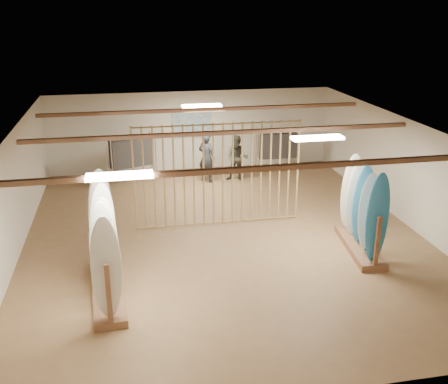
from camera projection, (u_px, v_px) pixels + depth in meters
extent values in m
plane|color=olive|center=(224.00, 236.00, 13.54)|extent=(12.00, 12.00, 0.00)
plane|color=gray|center=(224.00, 129.00, 12.59)|extent=(12.00, 12.00, 0.00)
plane|color=silver|center=(192.00, 131.00, 18.60)|extent=(12.00, 0.00, 12.00)
plane|color=silver|center=(304.00, 317.00, 7.52)|extent=(12.00, 0.00, 12.00)
plane|color=silver|center=(13.00, 198.00, 12.16)|extent=(0.00, 12.00, 12.00)
plane|color=silver|center=(408.00, 173.00, 13.97)|extent=(0.00, 12.00, 12.00)
cube|color=brown|center=(224.00, 133.00, 12.62)|extent=(9.50, 6.12, 0.10)
cube|color=white|center=(224.00, 132.00, 12.61)|extent=(1.20, 0.35, 0.06)
cylinder|color=tan|center=(134.00, 180.00, 13.40)|extent=(0.05, 0.05, 2.78)
cylinder|color=tan|center=(144.00, 179.00, 13.45)|extent=(0.05, 0.05, 2.78)
cylinder|color=tan|center=(154.00, 179.00, 13.50)|extent=(0.05, 0.05, 2.78)
cylinder|color=tan|center=(164.00, 178.00, 13.54)|extent=(0.05, 0.05, 2.78)
cylinder|color=tan|center=(174.00, 177.00, 13.59)|extent=(0.05, 0.05, 2.78)
cylinder|color=tan|center=(184.00, 177.00, 13.64)|extent=(0.05, 0.05, 2.78)
cylinder|color=tan|center=(194.00, 176.00, 13.68)|extent=(0.05, 0.05, 2.78)
cylinder|color=tan|center=(204.00, 176.00, 13.73)|extent=(0.05, 0.05, 2.78)
cylinder|color=tan|center=(213.00, 175.00, 13.78)|extent=(0.05, 0.05, 2.78)
cylinder|color=tan|center=(223.00, 175.00, 13.82)|extent=(0.05, 0.05, 2.78)
cylinder|color=tan|center=(233.00, 174.00, 13.87)|extent=(0.05, 0.05, 2.78)
cylinder|color=tan|center=(242.00, 173.00, 13.92)|extent=(0.05, 0.05, 2.78)
cylinder|color=tan|center=(252.00, 173.00, 13.97)|extent=(0.05, 0.05, 2.78)
cylinder|color=tan|center=(261.00, 172.00, 14.01)|extent=(0.05, 0.05, 2.78)
cylinder|color=tan|center=(270.00, 172.00, 14.06)|extent=(0.05, 0.05, 2.78)
cylinder|color=tan|center=(279.00, 171.00, 14.11)|extent=(0.05, 0.05, 2.78)
cylinder|color=tan|center=(289.00, 171.00, 14.15)|extent=(0.05, 0.05, 2.78)
cylinder|color=tan|center=(298.00, 170.00, 14.20)|extent=(0.05, 0.05, 2.78)
cube|color=#3474B8|center=(192.00, 125.00, 18.52)|extent=(1.40, 0.03, 0.90)
cube|color=brown|center=(108.00, 289.00, 10.82)|extent=(0.79, 2.81, 0.17)
cylinder|color=black|center=(104.00, 244.00, 10.47)|extent=(0.18, 2.72, 0.01)
ellipsoid|color=white|center=(106.00, 268.00, 9.36)|extent=(0.54, 0.10, 2.07)
ellipsoid|color=white|center=(105.00, 256.00, 9.79)|extent=(0.54, 0.10, 2.07)
ellipsoid|color=white|center=(104.00, 245.00, 10.23)|extent=(0.54, 0.10, 2.07)
ellipsoid|color=white|center=(103.00, 235.00, 10.66)|extent=(0.54, 0.10, 2.07)
ellipsoid|color=silver|center=(102.00, 226.00, 11.09)|extent=(0.54, 0.10, 2.07)
ellipsoid|color=silver|center=(101.00, 218.00, 11.52)|extent=(0.54, 0.10, 2.07)
cube|color=brown|center=(359.00, 246.00, 12.74)|extent=(0.90, 2.38, 0.17)
cylinder|color=black|center=(363.00, 207.00, 12.39)|extent=(0.30, 2.26, 0.01)
ellipsoid|color=#2D8CD1|center=(377.00, 220.00, 11.46)|extent=(0.54, 0.13, 2.05)
ellipsoid|color=white|center=(370.00, 212.00, 11.91)|extent=(0.54, 0.13, 2.05)
ellipsoid|color=#2D8CD1|center=(363.00, 204.00, 12.37)|extent=(0.54, 0.13, 2.05)
ellipsoid|color=white|center=(357.00, 197.00, 12.82)|extent=(0.54, 0.13, 2.05)
ellipsoid|color=silver|center=(351.00, 190.00, 13.27)|extent=(0.54, 0.13, 2.05)
cylinder|color=silver|center=(131.00, 137.00, 16.97)|extent=(1.44, 0.57, 0.03)
cube|color=black|center=(132.00, 152.00, 17.14)|extent=(1.46, 0.86, 0.93)
cylinder|color=silver|center=(132.00, 160.00, 17.22)|extent=(0.03, 0.03, 1.64)
cylinder|color=silver|center=(278.00, 132.00, 18.08)|extent=(1.43, 0.05, 0.03)
cube|color=black|center=(277.00, 146.00, 18.24)|extent=(1.33, 0.38, 0.87)
cylinder|color=silver|center=(277.00, 152.00, 18.32)|extent=(0.03, 0.03, 1.53)
imported|color=#23252B|center=(207.00, 154.00, 17.38)|extent=(0.83, 0.80, 1.88)
imported|color=#313026|center=(237.00, 155.00, 17.47)|extent=(1.03, 0.92, 1.77)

